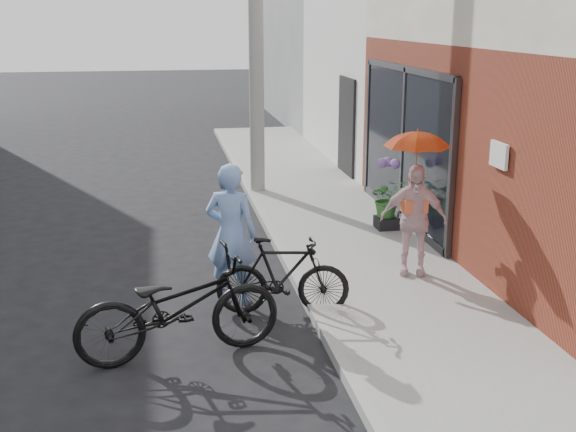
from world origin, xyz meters
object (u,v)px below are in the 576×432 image
object	(u,v)px
officer	(231,234)
bike_right	(283,276)
kimono_woman	(413,220)
planter	(387,223)
bike_left	(178,307)
utility_pole	(256,9)

from	to	relation	value
officer	bike_right	bearing A→B (deg)	163.11
bike_right	kimono_woman	size ratio (longest dim) A/B	1.07
officer	planter	size ratio (longest dim) A/B	4.96
bike_left	officer	bearing A→B (deg)	-36.44
kimono_woman	bike_right	bearing A→B (deg)	-138.50
utility_pole	bike_left	xyz separation A→B (m)	(-1.73, -6.67, -2.95)
utility_pole	planter	distance (m)	4.73
bike_left	kimono_woman	size ratio (longest dim) A/B	1.44
officer	kimono_woman	distance (m)	2.40
kimono_woman	planter	size ratio (longest dim) A/B	4.17
bike_right	planter	world-z (taller)	bike_right
utility_pole	kimono_woman	bearing A→B (deg)	-75.00
utility_pole	kimono_woman	world-z (taller)	utility_pole
utility_pole	bike_left	world-z (taller)	utility_pole
utility_pole	bike_right	size ratio (longest dim) A/B	4.49
bike_right	officer	bearing A→B (deg)	58.72
bike_right	planter	bearing A→B (deg)	-28.04
utility_pole	officer	xyz separation A→B (m)	(-1.04, -5.29, -2.63)
kimono_woman	planter	world-z (taller)	kimono_woman
utility_pole	kimono_woman	size ratio (longest dim) A/B	4.80
utility_pole	bike_left	size ratio (longest dim) A/B	3.33
utility_pole	kimono_woman	xyz separation A→B (m)	(1.34, -5.01, -2.65)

